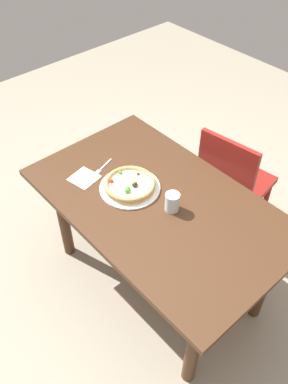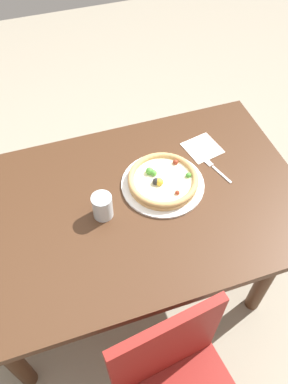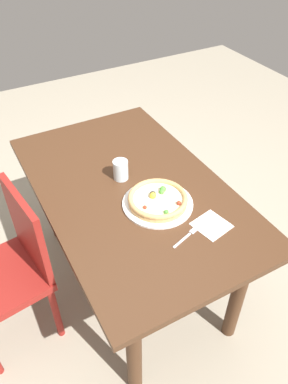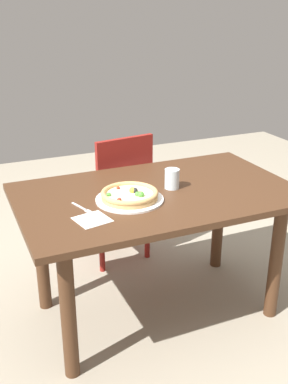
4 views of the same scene
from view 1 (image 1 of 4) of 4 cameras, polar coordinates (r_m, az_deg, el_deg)
The scene contains 8 objects.
ground_plane at distance 2.69m, azimuth 1.66°, elevation -12.13°, with size 6.00×6.00×0.00m, color #9E937F.
dining_table at distance 2.21m, azimuth 1.98°, elevation -3.27°, with size 1.41×0.85×0.72m.
chair_near at distance 2.66m, azimuth 12.21°, elevation 1.39°, with size 0.45×0.45×0.86m.
plate at distance 2.19m, azimuth -1.99°, elevation 0.60°, with size 0.33×0.33×0.01m, color white.
pizza at distance 2.18m, azimuth -2.01°, elevation 1.08°, with size 0.28×0.28×0.05m.
fork at distance 2.33m, azimuth -5.98°, elevation 3.33°, with size 0.07×0.16×0.00m.
drinking_glass at distance 2.06m, azimuth 3.99°, elevation -1.40°, with size 0.08×0.08×0.10m, color silver.
napkin at distance 2.28m, azimuth -8.41°, elevation 1.96°, with size 0.14×0.14×0.00m, color white.
Camera 1 is at (-1.07, 1.05, 2.24)m, focal length 37.98 mm.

